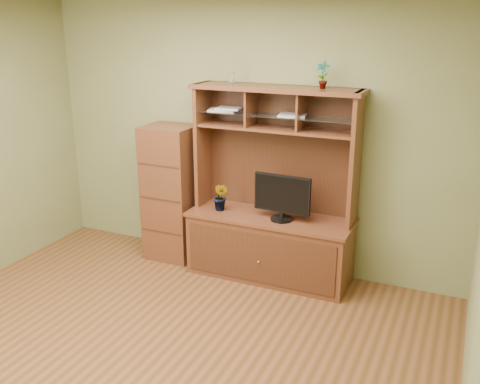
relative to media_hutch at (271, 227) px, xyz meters
The scene contains 8 objects.
room 1.95m from the media_hutch, 102.12° to the right, with size 4.54×4.04×2.74m.
media_hutch is the anchor object (origin of this frame).
monitor 0.40m from the media_hutch, 30.82° to the right, with size 0.56×0.22×0.45m.
orchid_plant 0.58m from the media_hutch, behind, with size 0.16×0.13×0.29m, color #32541C.
top_plant 1.56m from the media_hutch, ahead, with size 0.13×0.09×0.24m, color #2C6423.
reed_diffuser 1.57m from the media_hutch, behind, with size 0.06×0.06×0.30m.
magazines 1.17m from the media_hutch, 165.69° to the left, with size 1.01×0.25×0.04m.
side_cabinet 1.16m from the media_hutch, behind, with size 0.52×0.47×1.45m.
Camera 1 is at (2.10, -2.92, 2.50)m, focal length 40.00 mm.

